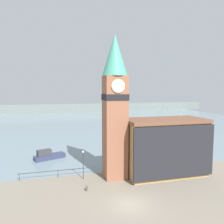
{
  "coord_description": "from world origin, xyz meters",
  "views": [
    {
      "loc": [
        -8.25,
        -23.02,
        13.39
      ],
      "look_at": [
        -0.53,
        6.35,
        10.33
      ],
      "focal_mm": 35.0,
      "sensor_mm": 36.0,
      "label": 1
    }
  ],
  "objects": [
    {
      "name": "clock_tower",
      "position": [
        0.47,
        8.47,
        11.46
      ],
      "size": [
        3.79,
        3.79,
        21.52
      ],
      "color": "#935B42",
      "rests_on": "ground_plane"
    },
    {
      "name": "pier_railing",
      "position": [
        -8.04,
        10.52,
        0.96
      ],
      "size": [
        11.72,
        0.08,
        1.09
      ],
      "color": "#333338",
      "rests_on": "ground_plane"
    },
    {
      "name": "far_shoreline",
      "position": [
        0.0,
        110.77,
        2.5
      ],
      "size": [
        180.0,
        3.0,
        5.0
      ],
      "color": "slate",
      "rests_on": "water"
    },
    {
      "name": "water",
      "position": [
        0.0,
        70.77,
        -0.0
      ],
      "size": [
        160.0,
        120.0,
        0.0
      ],
      "color": "gray",
      "rests_on": "ground_plane"
    },
    {
      "name": "boat_near",
      "position": [
        -9.77,
        20.09,
        0.71
      ],
      "size": [
        6.15,
        3.89,
        1.97
      ],
      "rotation": [
        0.0,
        0.0,
        0.37
      ],
      "color": "#333856",
      "rests_on": "water"
    },
    {
      "name": "pier_building",
      "position": [
        8.48,
        7.46,
        4.48
      ],
      "size": [
        12.82,
        6.25,
        8.92
      ],
      "color": "#A88451",
      "rests_on": "ground_plane"
    },
    {
      "name": "lamp_post",
      "position": [
        -4.35,
        8.82,
        3.01
      ],
      "size": [
        0.32,
        0.32,
        4.36
      ],
      "color": "#2D2D33",
      "rests_on": "ground_plane"
    },
    {
      "name": "ground_plane",
      "position": [
        0.0,
        0.0,
        0.0
      ],
      "size": [
        160.0,
        160.0,
        0.0
      ],
      "primitive_type": "plane",
      "color": "gray"
    },
    {
      "name": "mooring_bollard_near",
      "position": [
        -4.43,
        4.76,
        0.42
      ],
      "size": [
        0.29,
        0.29,
        0.78
      ],
      "color": "brown",
      "rests_on": "ground_plane"
    }
  ]
}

